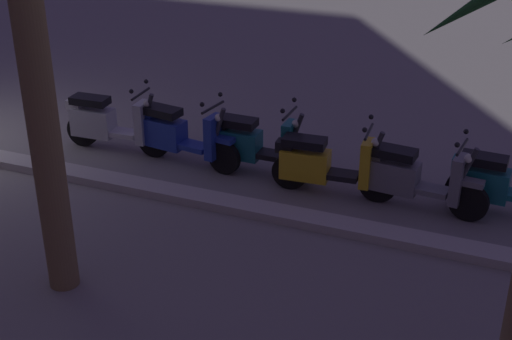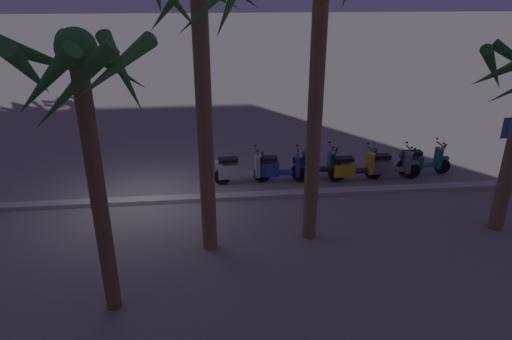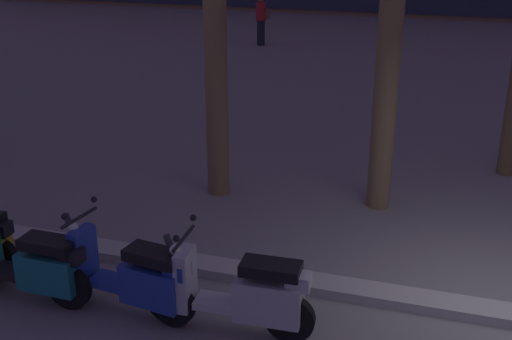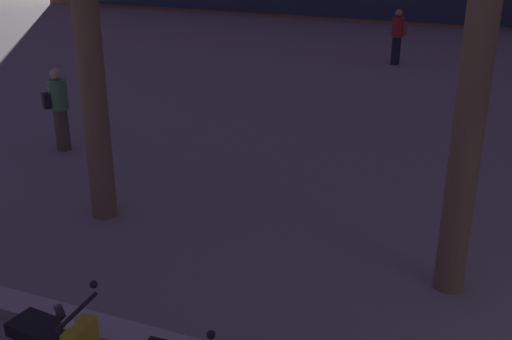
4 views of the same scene
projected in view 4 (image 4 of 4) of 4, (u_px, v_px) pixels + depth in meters
The scene contains 2 objects.
pedestrian_window_shopping at pixel (59, 108), 11.51m from camera, with size 0.39×0.45×1.55m.
pedestrian_strolling_near_curb at pixel (397, 36), 18.42m from camera, with size 0.46×0.34×1.61m.
Camera 4 is at (-4.00, -4.37, 4.02)m, focal length 44.28 mm.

